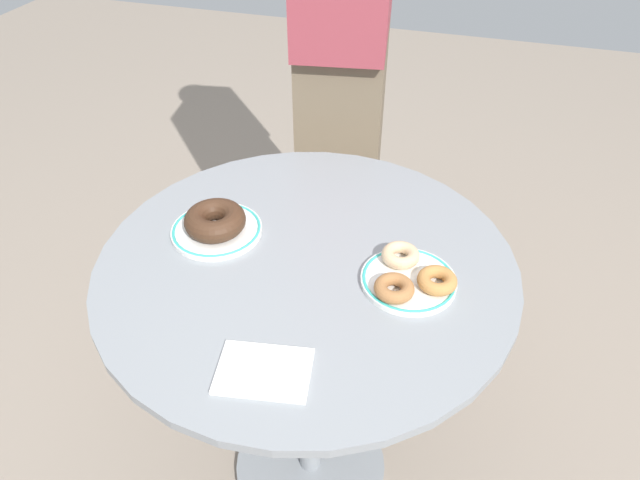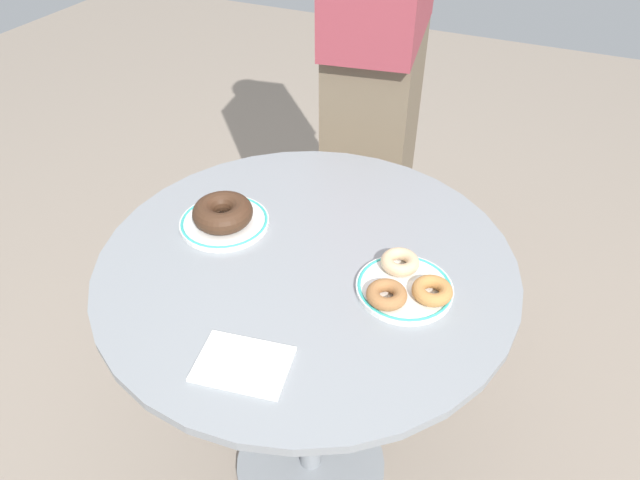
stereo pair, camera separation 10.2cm
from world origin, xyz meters
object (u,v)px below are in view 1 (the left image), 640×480
donut_chocolate (215,220)px  paper_napkin (264,371)px  donut_old_fashioned (437,280)px  donut_glazed (401,255)px  cafe_table (308,337)px  person_figure (345,72)px  plate_left (217,230)px  plate_right (409,280)px  donut_cinnamon (394,288)px

donut_chocolate → paper_napkin: bearing=-53.7°
donut_chocolate → donut_old_fashioned: (0.43, -0.03, -0.01)m
donut_glazed → paper_napkin: 0.34m
cafe_table → donut_old_fashioned: (0.24, -0.01, 0.24)m
paper_napkin → person_figure: 0.95m
cafe_table → paper_napkin: (0.02, -0.27, 0.22)m
plate_left → plate_right: same height
plate_left → plate_right: size_ratio=1.05×
donut_glazed → donut_cinnamon: 0.09m
cafe_table → donut_glazed: (0.17, 0.03, 0.24)m
cafe_table → donut_old_fashioned: 0.34m
donut_old_fashioned → paper_napkin: bearing=-131.5°
plate_right → donut_chocolate: size_ratio=1.42×
donut_chocolate → donut_glazed: donut_chocolate is taller
paper_napkin → donut_cinnamon: bearing=53.7°
donut_chocolate → donut_cinnamon: (0.37, -0.07, -0.01)m
plate_right → cafe_table: bearing=177.2°
donut_chocolate → donut_old_fashioned: 0.44m
plate_left → paper_napkin: 0.36m
donut_chocolate → person_figure: size_ratio=0.07×
donut_chocolate → donut_cinnamon: size_ratio=1.72×
donut_old_fashioned → person_figure: bearing=117.1°
donut_cinnamon → cafe_table: bearing=162.6°
cafe_table → donut_chocolate: size_ratio=6.55×
plate_right → person_figure: 0.75m
plate_right → donut_cinnamon: size_ratio=2.44×
plate_right → donut_old_fashioned: donut_old_fashioned is taller
donut_chocolate → donut_old_fashioned: bearing=-4.5°
donut_glazed → donut_cinnamon: same height
plate_left → person_figure: person_figure is taller
cafe_table → person_figure: size_ratio=0.46×
donut_cinnamon → paper_napkin: size_ratio=0.49×
plate_right → donut_glazed: size_ratio=2.44×
cafe_table → donut_chocolate: donut_chocolate is taller
plate_right → donut_glazed: (-0.02, 0.04, 0.02)m
plate_right → person_figure: person_figure is taller
cafe_table → donut_cinnamon: bearing=-17.4°
donut_glazed → paper_napkin: donut_glazed is taller
donut_glazed → person_figure: size_ratio=0.04×
donut_glazed → donut_cinnamon: size_ratio=1.00×
plate_left → donut_chocolate: size_ratio=1.49×
plate_right → person_figure: bearing=113.9°
cafe_table → donut_chocolate: bearing=174.2°
cafe_table → donut_glazed: bearing=11.2°
plate_right → donut_cinnamon: bearing=-112.1°
donut_chocolate → paper_napkin: 0.36m
cafe_table → person_figure: bearing=99.1°
plate_left → donut_glazed: size_ratio=2.56×
plate_left → donut_cinnamon: size_ratio=2.56×
plate_right → donut_old_fashioned: bearing=-5.8°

